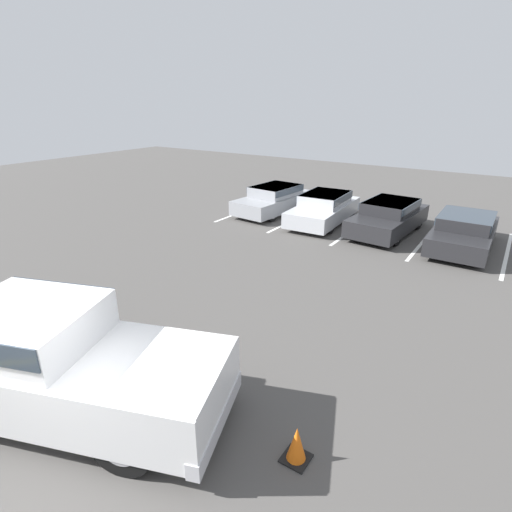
{
  "coord_description": "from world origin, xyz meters",
  "views": [
    {
      "loc": [
        4.82,
        -2.06,
        4.92
      ],
      "look_at": [
        -0.7,
        6.21,
        1.0
      ],
      "focal_mm": 28.0,
      "sensor_mm": 36.0,
      "label": 1
    }
  ],
  "objects": [
    {
      "name": "stall_stripe_d",
      "position": [
        2.23,
        13.23,
        0.0
      ],
      "size": [
        0.12,
        5.18,
        0.01
      ],
      "primitive_type": "cube",
      "color": "white",
      "rests_on": "ground_plane"
    },
    {
      "name": "parked_sedan_d",
      "position": [
        3.5,
        13.03,
        0.65
      ],
      "size": [
        1.87,
        4.27,
        1.2
      ],
      "rotation": [
        0.0,
        0.0,
        -1.56
      ],
      "color": "#232326",
      "rests_on": "ground_plane"
    },
    {
      "name": "stall_stripe_a",
      "position": [
        -5.8,
        13.23,
        0.0
      ],
      "size": [
        0.12,
        5.18,
        0.01
      ],
      "primitive_type": "cube",
      "color": "white",
      "rests_on": "ground_plane"
    },
    {
      "name": "pickup_truck",
      "position": [
        -0.94,
        0.57,
        0.95
      ],
      "size": [
        6.17,
        3.87,
        1.91
      ],
      "rotation": [
        0.0,
        0.0,
        0.35
      ],
      "color": "white",
      "rests_on": "ground_plane"
    },
    {
      "name": "traffic_cone",
      "position": [
        2.89,
        1.88,
        0.27
      ],
      "size": [
        0.39,
        0.39,
        0.58
      ],
      "color": "black",
      "rests_on": "ground_plane"
    },
    {
      "name": "stall_stripe_b",
      "position": [
        -3.12,
        13.23,
        0.0
      ],
      "size": [
        0.12,
        5.18,
        0.01
      ],
      "primitive_type": "cube",
      "color": "white",
      "rests_on": "ground_plane"
    },
    {
      "name": "stall_stripe_e",
      "position": [
        4.91,
        13.23,
        0.0
      ],
      "size": [
        0.12,
        5.18,
        0.01
      ],
      "primitive_type": "cube",
      "color": "white",
      "rests_on": "ground_plane"
    },
    {
      "name": "parked_sedan_b",
      "position": [
        -1.9,
        13.2,
        0.67
      ],
      "size": [
        2.01,
        4.41,
        1.26
      ],
      "rotation": [
        0.0,
        0.0,
        -1.52
      ],
      "color": "#B7BABF",
      "rests_on": "ground_plane"
    },
    {
      "name": "wheel_stop_curb",
      "position": [
        0.13,
        16.22,
        0.07
      ],
      "size": [
        1.93,
        0.2,
        0.14
      ],
      "primitive_type": "cube",
      "color": "#B7B2A8",
      "rests_on": "ground_plane"
    },
    {
      "name": "stall_stripe_c",
      "position": [
        -0.45,
        13.23,
        0.0
      ],
      "size": [
        0.12,
        5.18,
        0.01
      ],
      "primitive_type": "cube",
      "color": "white",
      "rests_on": "ground_plane"
    },
    {
      "name": "parked_sedan_a",
      "position": [
        -4.47,
        13.42,
        0.66
      ],
      "size": [
        2.16,
        4.4,
        1.25
      ],
      "rotation": [
        0.0,
        0.0,
        -1.66
      ],
      "color": "gray",
      "rests_on": "ground_plane"
    },
    {
      "name": "parked_sedan_c",
      "position": [
        0.78,
        13.33,
        0.67
      ],
      "size": [
        2.12,
        4.46,
        1.26
      ],
      "rotation": [
        0.0,
        0.0,
        -1.64
      ],
      "color": "#232326",
      "rests_on": "ground_plane"
    },
    {
      "name": "ground_plane",
      "position": [
        0.0,
        0.0,
        0.0
      ],
      "size": [
        60.0,
        60.0,
        0.0
      ],
      "primitive_type": "plane",
      "color": "#4C4947"
    }
  ]
}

